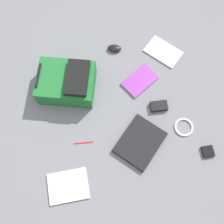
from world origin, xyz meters
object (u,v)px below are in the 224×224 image
object	(u,v)px
laptop	(140,142)
book_red	(140,81)
book_blue	(163,52)
cable_coil	(184,127)
computer_mouse	(114,48)
power_brick	(159,106)
book_manual	(68,186)
pen_black	(84,143)
earbud_pouch	(208,152)
backpack	(67,82)

from	to	relation	value
laptop	book_red	size ratio (longest dim) A/B	1.38
book_blue	cable_coil	size ratio (longest dim) A/B	2.34
computer_mouse	power_brick	bearing A→B (deg)	-139.94
book_manual	book_red	world-z (taller)	book_red
book_manual	book_red	bearing A→B (deg)	-47.68
book_red	book_blue	bearing A→B (deg)	-51.94
book_manual	computer_mouse	distance (m)	1.10
cable_coil	pen_black	size ratio (longest dim) A/B	1.01
book_blue	power_brick	xyz separation A→B (m)	(-0.44, 0.18, 0.01)
book_manual	earbud_pouch	size ratio (longest dim) A/B	3.57
computer_mouse	laptop	bearing A→B (deg)	-160.41
book_manual	power_brick	size ratio (longest dim) A/B	2.25
earbud_pouch	power_brick	bearing A→B (deg)	29.41
book_blue	computer_mouse	world-z (taller)	computer_mouse
book_blue	pen_black	xyz separation A→B (m)	(-0.56, 0.78, -0.00)
book_blue	book_manual	bearing A→B (deg)	131.23
power_brick	pen_black	xyz separation A→B (m)	(-0.12, 0.60, -0.01)
backpack	earbud_pouch	xyz separation A→B (m)	(-0.73, -0.84, -0.08)
book_blue	earbud_pouch	world-z (taller)	earbud_pouch
laptop	power_brick	world-z (taller)	power_brick
power_brick	earbud_pouch	xyz separation A→B (m)	(-0.41, -0.23, -0.01)
laptop	book_manual	world-z (taller)	laptop
computer_mouse	power_brick	world-z (taller)	computer_mouse
backpack	earbud_pouch	bearing A→B (deg)	-130.98
book_manual	computer_mouse	bearing A→B (deg)	-31.08
laptop	backpack	bearing A→B (deg)	36.17
book_red	computer_mouse	bearing A→B (deg)	20.57
computer_mouse	earbud_pouch	bearing A→B (deg)	-135.39
laptop	computer_mouse	distance (m)	0.78
laptop	book_blue	bearing A→B (deg)	-30.57
book_red	power_brick	world-z (taller)	power_brick
backpack	earbud_pouch	world-z (taller)	backpack
book_red	power_brick	distance (m)	0.25
book_blue	pen_black	world-z (taller)	book_blue
laptop	power_brick	distance (m)	0.31
book_red	power_brick	xyz separation A→B (m)	(-0.24, -0.07, 0.01)
power_brick	earbud_pouch	distance (m)	0.47
pen_black	earbud_pouch	world-z (taller)	earbud_pouch
laptop	book_red	distance (m)	0.48
backpack	power_brick	size ratio (longest dim) A/B	3.90
backpack	laptop	xyz separation A→B (m)	(-0.55, -0.40, -0.07)
backpack	book_red	bearing A→B (deg)	-98.97
book_red	cable_coil	size ratio (longest dim) A/B	2.22
earbud_pouch	book_blue	bearing A→B (deg)	3.46
book_red	backpack	bearing A→B (deg)	81.03
laptop	cable_coil	world-z (taller)	laptop
book_red	earbud_pouch	size ratio (longest dim) A/B	3.87
cable_coil	earbud_pouch	distance (m)	0.23
computer_mouse	cable_coil	size ratio (longest dim) A/B	0.78
laptop	earbud_pouch	bearing A→B (deg)	-112.58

